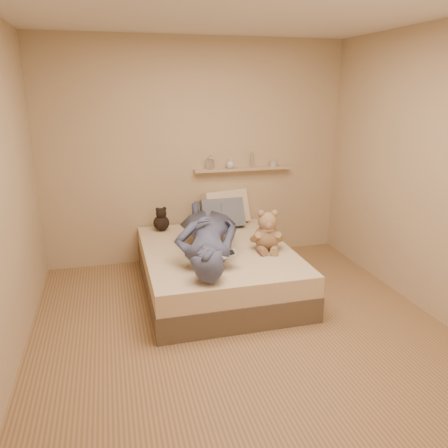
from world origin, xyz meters
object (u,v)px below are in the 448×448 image
object	(u,v)px
pillow_cream	(226,208)
pillow_grey	(222,213)
dark_plush	(161,220)
person	(207,233)
wall_shelf	(243,169)
bed	(217,269)
teddy_bear	(267,234)
game_console	(229,254)

from	to	relation	value
pillow_cream	pillow_grey	size ratio (longest dim) A/B	1.10
dark_plush	pillow_grey	xyz separation A→B (m)	(0.72, -0.05, 0.05)
pillow_cream	person	xyz separation A→B (m)	(-0.44, -0.91, 0.00)
wall_shelf	bed	bearing A→B (deg)	-121.18
dark_plush	pillow_grey	bearing A→B (deg)	-4.34
pillow_grey	person	xyz separation A→B (m)	(-0.36, -0.77, 0.03)
wall_shelf	teddy_bear	bearing A→B (deg)	-93.73
teddy_bear	pillow_cream	world-z (taller)	teddy_bear
bed	teddy_bear	xyz separation A→B (m)	(0.48, -0.18, 0.40)
teddy_bear	wall_shelf	world-z (taller)	wall_shelf
dark_plush	pillow_cream	world-z (taller)	pillow_cream
bed	pillow_cream	distance (m)	0.99
game_console	pillow_grey	world-z (taller)	pillow_grey
game_console	person	xyz separation A→B (m)	(-0.10, 0.48, 0.05)
person	pillow_grey	bearing A→B (deg)	-101.89
teddy_bear	dark_plush	size ratio (longest dim) A/B	1.51
dark_plush	pillow_cream	distance (m)	0.81
game_console	bed	bearing A→B (deg)	87.25
teddy_bear	wall_shelf	bearing A→B (deg)	86.27
person	pillow_cream	bearing A→B (deg)	-102.71
dark_plush	person	bearing A→B (deg)	-66.60
teddy_bear	pillow_cream	bearing A→B (deg)	99.09
bed	person	distance (m)	0.45
wall_shelf	pillow_cream	bearing A→B (deg)	-161.18
person	wall_shelf	distance (m)	1.28
teddy_bear	pillow_grey	distance (m)	0.90
bed	pillow_cream	xyz separation A→B (m)	(0.32, 0.83, 0.43)
teddy_bear	game_console	bearing A→B (deg)	-142.40
bed	teddy_bear	distance (m)	0.65
dark_plush	wall_shelf	world-z (taller)	wall_shelf
bed	game_console	world-z (taller)	game_console
bed	game_console	bearing A→B (deg)	-92.75
bed	teddy_bear	world-z (taller)	teddy_bear
teddy_bear	pillow_cream	distance (m)	1.02
game_console	teddy_bear	distance (m)	0.64
wall_shelf	dark_plush	bearing A→B (deg)	-170.93
pillow_cream	bed	bearing A→B (deg)	-110.98
teddy_bear	dark_plush	world-z (taller)	teddy_bear
game_console	pillow_grey	bearing A→B (deg)	78.13
teddy_bear	pillow_grey	bearing A→B (deg)	105.62
teddy_bear	bed	bearing A→B (deg)	159.76
pillow_cream	game_console	bearing A→B (deg)	-103.89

